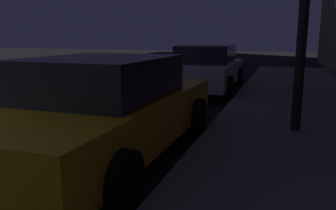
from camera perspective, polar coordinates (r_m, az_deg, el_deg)
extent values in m
cube|color=gold|center=(4.93, -10.27, -2.11)|extent=(1.95, 4.60, 0.64)
cube|color=#1E2328|center=(4.76, -10.98, 4.49)|extent=(1.69, 2.11, 0.56)
cylinder|color=black|center=(6.65, -11.33, -0.77)|extent=(0.23, 0.66, 0.66)
cylinder|color=black|center=(5.92, 4.82, -2.08)|extent=(0.23, 0.66, 0.66)
cylinder|color=black|center=(3.38, -7.83, -12.71)|extent=(0.23, 0.66, 0.66)
cube|color=silver|center=(10.92, 6.30, 5.36)|extent=(1.91, 4.47, 0.64)
cube|color=#1E2328|center=(10.92, 6.40, 8.41)|extent=(1.64, 2.11, 0.56)
cylinder|color=black|center=(12.48, 3.38, 5.05)|extent=(0.23, 0.66, 0.66)
cylinder|color=black|center=(12.17, 11.79, 4.67)|extent=(0.23, 0.66, 0.66)
cylinder|color=black|center=(9.86, -0.54, 3.38)|extent=(0.23, 0.66, 0.66)
cylinder|color=black|center=(9.46, 10.07, 2.86)|extent=(0.23, 0.66, 0.66)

